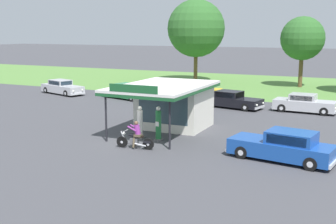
# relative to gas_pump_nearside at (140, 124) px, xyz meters

# --- Properties ---
(ground_plane) EXTENTS (300.00, 300.00, 0.00)m
(ground_plane) POSITION_rel_gas_pump_nearside_xyz_m (-0.26, -1.01, -0.92)
(ground_plane) COLOR #424247
(grass_verge_strip) EXTENTS (120.00, 24.00, 0.01)m
(grass_verge_strip) POSITION_rel_gas_pump_nearside_xyz_m (-0.26, 28.99, -0.91)
(grass_verge_strip) COLOR #56843D
(grass_verge_strip) RESTS_ON ground
(service_station_kiosk) EXTENTS (5.06, 7.84, 3.56)m
(service_station_kiosk) POSITION_rel_gas_pump_nearside_xyz_m (0.63, 3.36, 0.88)
(service_station_kiosk) COLOR silver
(service_station_kiosk) RESTS_ON ground
(gas_pump_nearside) EXTENTS (0.44, 0.44, 2.01)m
(gas_pump_nearside) POSITION_rel_gas_pump_nearside_xyz_m (0.00, 0.00, 0.00)
(gas_pump_nearside) COLOR slate
(gas_pump_nearside) RESTS_ON ground
(gas_pump_offside) EXTENTS (0.44, 0.44, 2.09)m
(gas_pump_offside) POSITION_rel_gas_pump_nearside_xyz_m (1.26, 0.00, 0.04)
(gas_pump_offside) COLOR slate
(gas_pump_offside) RESTS_ON ground
(motorcycle_with_rider) EXTENTS (2.22, 0.70, 1.58)m
(motorcycle_with_rider) POSITION_rel_gas_pump_nearside_xyz_m (0.91, -2.18, -0.26)
(motorcycle_with_rider) COLOR black
(motorcycle_with_rider) RESTS_ON ground
(featured_classic_sedan) EXTENTS (5.58, 2.67, 1.57)m
(featured_classic_sedan) POSITION_rel_gas_pump_nearside_xyz_m (8.79, -0.97, -0.20)
(featured_classic_sedan) COLOR #19479E
(featured_classic_sedan) RESTS_ON ground
(parked_car_back_row_centre) EXTENTS (5.79, 3.26, 1.47)m
(parked_car_back_row_centre) POSITION_rel_gas_pump_nearside_xyz_m (-16.44, 13.07, -0.24)
(parked_car_back_row_centre) COLOR #B7B7BC
(parked_car_back_row_centre) RESTS_ON ground
(parked_car_back_row_far_left) EXTENTS (5.24, 2.57, 1.54)m
(parked_car_back_row_far_left) POSITION_rel_gas_pump_nearside_xyz_m (-2.80, 16.67, -0.22)
(parked_car_back_row_far_left) COLOR gold
(parked_car_back_row_far_left) RESTS_ON ground
(parked_car_back_row_right) EXTENTS (5.11, 2.20, 1.48)m
(parked_car_back_row_right) POSITION_rel_gas_pump_nearside_xyz_m (7.94, 13.25, -0.23)
(parked_car_back_row_right) COLOR #B7B7BC
(parked_car_back_row_right) RESTS_ON ground
(parked_car_second_row_spare) EXTENTS (5.47, 3.12, 1.50)m
(parked_car_second_row_spare) POSITION_rel_gas_pump_nearside_xyz_m (-8.77, 13.16, -0.25)
(parked_car_second_row_spare) COLOR #2D844C
(parked_car_second_row_spare) RESTS_ON ground
(parked_car_back_row_centre_left) EXTENTS (5.70, 2.93, 1.43)m
(parked_car_back_row_centre_left) POSITION_rel_gas_pump_nearside_xyz_m (1.91, 12.75, -0.27)
(parked_car_back_row_centre_left) COLOR black
(parked_car_back_row_centre_left) RESTS_ON ground
(bystander_strolling_foreground) EXTENTS (0.36, 0.36, 1.65)m
(bystander_strolling_foreground) POSITION_rel_gas_pump_nearside_xyz_m (0.19, 8.62, -0.03)
(bystander_strolling_foreground) COLOR brown
(bystander_strolling_foreground) RESTS_ON ground
(tree_oak_right) EXTENTS (7.30, 7.30, 10.47)m
(tree_oak_right) POSITION_rel_gas_pump_nearside_xyz_m (-7.71, 29.33, 5.77)
(tree_oak_right) COLOR brown
(tree_oak_right) RESTS_ON ground
(tree_oak_far_right) EXTENTS (5.04, 5.04, 8.18)m
(tree_oak_far_right) POSITION_rel_gas_pump_nearside_xyz_m (5.30, 29.42, 4.72)
(tree_oak_far_right) COLOR brown
(tree_oak_far_right) RESTS_ON ground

